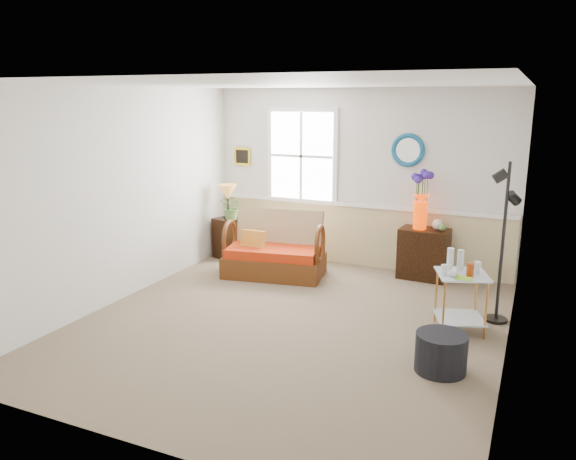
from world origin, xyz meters
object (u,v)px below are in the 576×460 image
at_px(loveseat, 274,245).
at_px(cabinet, 424,254).
at_px(floor_lamp, 503,244).
at_px(ottoman, 441,353).
at_px(lamp_stand, 228,238).
at_px(side_table, 460,302).

height_order(loveseat, cabinet, loveseat).
distance_m(floor_lamp, ottoman, 1.69).
distance_m(cabinet, floor_lamp, 1.71).
distance_m(lamp_stand, ottoman, 4.46).
relative_size(cabinet, floor_lamp, 0.39).
bearing_deg(loveseat, side_table, -29.26).
bearing_deg(lamp_stand, floor_lamp, -13.89).
height_order(lamp_stand, cabinet, cabinet).
relative_size(loveseat, ottoman, 2.89).
height_order(cabinet, side_table, cabinet).
xyz_separation_m(cabinet, side_table, (0.71, -1.67, -0.03)).
xyz_separation_m(lamp_stand, cabinet, (3.01, 0.21, 0.04)).
bearing_deg(loveseat, floor_lamp, -18.96).
bearing_deg(side_table, cabinet, 113.12).
bearing_deg(ottoman, floor_lamp, 75.71).
bearing_deg(loveseat, lamp_stand, 143.46).
distance_m(lamp_stand, side_table, 4.00).
distance_m(loveseat, side_table, 2.82).
distance_m(cabinet, ottoman, 2.79).
xyz_separation_m(loveseat, floor_lamp, (3.01, -0.48, 0.46)).
relative_size(lamp_stand, cabinet, 0.90).
height_order(loveseat, ottoman, loveseat).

